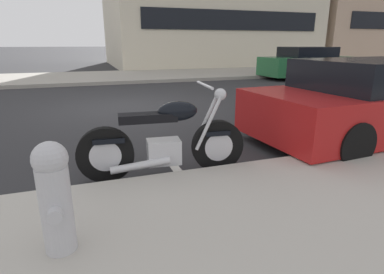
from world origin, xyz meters
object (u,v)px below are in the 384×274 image
object	(u,v)px
parked_motorcycle	(165,142)
fire_hydrant	(55,195)
parked_car_second_in_row	(377,101)
car_opposite_curb	(307,63)

from	to	relation	value
parked_motorcycle	fire_hydrant	world-z (taller)	parked_motorcycle
parked_motorcycle	fire_hydrant	xyz separation A→B (m)	(-1.15, -1.36, 0.14)
parked_car_second_in_row	fire_hydrant	distance (m)	5.28
parked_motorcycle	car_opposite_curb	world-z (taller)	car_opposite_curb
fire_hydrant	parked_car_second_in_row	bearing A→B (deg)	19.73
parked_motorcycle	parked_car_second_in_row	size ratio (longest dim) A/B	0.44
car_opposite_curb	fire_hydrant	xyz separation A→B (m)	(-10.13, -10.04, -0.10)
parked_car_second_in_row	fire_hydrant	xyz separation A→B (m)	(-4.97, -1.78, -0.06)
parked_motorcycle	fire_hydrant	bearing A→B (deg)	-124.73
fire_hydrant	car_opposite_curb	bearing A→B (deg)	44.74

